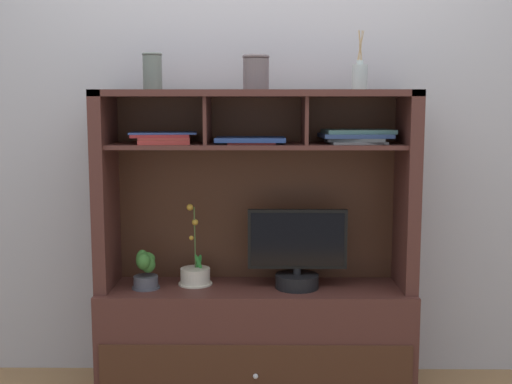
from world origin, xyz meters
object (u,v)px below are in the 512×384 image
Objects in this scene: potted_fern at (146,270)px; accent_vase at (256,72)px; ceramic_vase at (152,71)px; tv_monitor at (297,255)px; magazine_stack_left at (356,136)px; magazine_stack_centre at (163,138)px; diffuser_bottle at (360,77)px; magazine_stack_right at (251,140)px; media_console at (256,302)px; potted_orchid at (195,275)px.

accent_vase reaches higher than potted_fern.
tv_monitor is at bearing -4.76° from ceramic_vase.
magazine_stack_left reaches higher than magazine_stack_centre.
diffuser_bottle reaches higher than accent_vase.
magazine_stack_centre is at bearing -178.02° from magazine_stack_right.
magazine_stack_centre is 0.40m from magazine_stack_right.
accent_vase is at bearing -10.00° from magazine_stack_right.
ceramic_vase reaches higher than potted_fern.
diffuser_bottle is at bearing 3.20° from magazine_stack_right.
media_console reaches higher than potted_orchid.
ceramic_vase reaches higher than tv_monitor.
media_console is at bearing -1.53° from ceramic_vase.
magazine_stack_left is 2.05× the size of ceramic_vase.
tv_monitor is 0.87m from accent_vase.
ceramic_vase is (-0.94, 0.00, 0.30)m from magazine_stack_left.
tv_monitor is at bearing -167.78° from diffuser_bottle.
potted_fern is at bearing -175.00° from accent_vase.
magazine_stack_left is at bearing 2.80° from accent_vase.
ceramic_vase is (-0.95, -0.01, 0.02)m from diffuser_bottle.
media_console is 4.20× the size of magazine_stack_left.
potted_fern is 0.92m from ceramic_vase.
accent_vase reaches higher than tv_monitor.
diffuser_bottle reaches higher than potted_fern.
accent_vase reaches higher than magazine_stack_left.
accent_vase is at bearing -176.10° from diffuser_bottle.
diffuser_bottle reaches higher than ceramic_vase.
potted_orchid is at bearing 0.27° from ceramic_vase.
ceramic_vase is (-0.19, -0.00, 0.96)m from potted_orchid.
ceramic_vase is at bearing -179.73° from potted_orchid.
magazine_stack_left is 1.08× the size of magazine_stack_centre.
accent_vase is (0.00, -0.01, 1.09)m from media_console.
tv_monitor is 0.50m from potted_orchid.
diffuser_bottle is 1.70× the size of accent_vase.
magazine_stack_centre is at bearing -164.67° from potted_orchid.
magazine_stack_centre reaches higher than tv_monitor.
tv_monitor is at bearing -8.69° from magazine_stack_right.
ceramic_vase reaches higher than magazine_stack_left.
tv_monitor is 0.71m from potted_fern.
diffuser_bottle is at bearing 0.34° from ceramic_vase.
tv_monitor is 1.17× the size of potted_orchid.
magazine_stack_right is at bearing 170.00° from accent_vase.
ceramic_vase reaches higher than magazine_stack_right.
potted_orchid is at bearing 175.01° from magazine_stack_right.
media_console is 0.92m from magazine_stack_left.
potted_fern is 0.62m from magazine_stack_centre.
potted_orchid is 0.67m from magazine_stack_centre.
ceramic_vase is at bearing 175.24° from tv_monitor.
potted_orchid is 0.24m from potted_fern.
potted_fern is 0.58× the size of magazine_stack_right.
accent_vase is (-0.46, -0.02, 0.29)m from magazine_stack_left.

